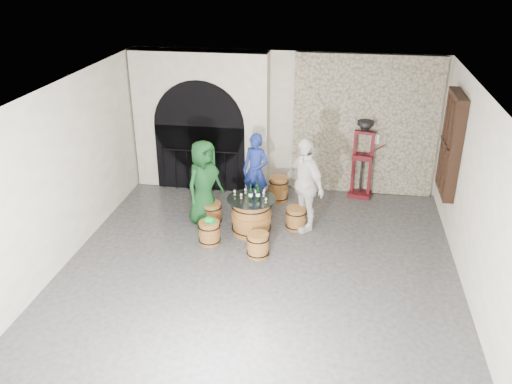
% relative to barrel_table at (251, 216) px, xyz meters
% --- Properties ---
extents(ground, '(8.00, 8.00, 0.00)m').
position_rel_barrel_table_xyz_m(ground, '(0.37, -1.57, -0.37)').
color(ground, '#2B2B2E').
rests_on(ground, ground).
extents(wall_back, '(8.00, 0.00, 8.00)m').
position_rel_barrel_table_xyz_m(wall_back, '(0.37, 2.43, 1.23)').
color(wall_back, beige).
rests_on(wall_back, ground).
extents(wall_front, '(8.00, 0.00, 8.00)m').
position_rel_barrel_table_xyz_m(wall_front, '(0.37, -5.57, 1.23)').
color(wall_front, beige).
rests_on(wall_front, ground).
extents(wall_left, '(0.00, 8.00, 8.00)m').
position_rel_barrel_table_xyz_m(wall_left, '(-3.13, -1.57, 1.23)').
color(wall_left, beige).
rests_on(wall_left, ground).
extents(wall_right, '(0.00, 8.00, 8.00)m').
position_rel_barrel_table_xyz_m(wall_right, '(3.87, -1.57, 1.23)').
color(wall_right, beige).
rests_on(wall_right, ground).
extents(ceiling, '(8.00, 8.00, 0.00)m').
position_rel_barrel_table_xyz_m(ceiling, '(0.37, -1.57, 2.83)').
color(ceiling, beige).
rests_on(ceiling, wall_back).
extents(stone_facing_panel, '(3.20, 0.12, 3.18)m').
position_rel_barrel_table_xyz_m(stone_facing_panel, '(2.17, 2.37, 1.23)').
color(stone_facing_panel, '#A39A82').
rests_on(stone_facing_panel, ground).
extents(arched_opening, '(3.10, 0.60, 3.19)m').
position_rel_barrel_table_xyz_m(arched_opening, '(-1.53, 2.17, 1.21)').
color(arched_opening, beige).
rests_on(arched_opening, ground).
extents(shuttered_window, '(0.23, 1.10, 2.00)m').
position_rel_barrel_table_xyz_m(shuttered_window, '(3.75, 0.83, 1.43)').
color(shuttered_window, black).
rests_on(shuttered_window, wall_right).
extents(barrel_table, '(0.97, 0.97, 0.75)m').
position_rel_barrel_table_xyz_m(barrel_table, '(0.00, 0.00, 0.00)').
color(barrel_table, brown).
rests_on(barrel_table, ground).
extents(barrel_stool_left, '(0.43, 0.43, 0.46)m').
position_rel_barrel_table_xyz_m(barrel_stool_left, '(-0.88, 0.26, -0.14)').
color(barrel_stool_left, brown).
rests_on(barrel_stool_left, ground).
extents(barrel_stool_far, '(0.43, 0.43, 0.46)m').
position_rel_barrel_table_xyz_m(barrel_stool_far, '(-0.09, 0.92, -0.14)').
color(barrel_stool_far, brown).
rests_on(barrel_stool_far, ground).
extents(barrel_stool_right, '(0.43, 0.43, 0.46)m').
position_rel_barrel_table_xyz_m(barrel_stool_right, '(0.86, 0.31, -0.14)').
color(barrel_stool_right, brown).
rests_on(barrel_stool_right, ground).
extents(barrel_stool_near_right, '(0.43, 0.43, 0.46)m').
position_rel_barrel_table_xyz_m(barrel_stool_near_right, '(0.27, -0.88, -0.14)').
color(barrel_stool_near_right, brown).
rests_on(barrel_stool_near_right, ground).
extents(barrel_stool_near_left, '(0.43, 0.43, 0.46)m').
position_rel_barrel_table_xyz_m(barrel_stool_near_left, '(-0.73, -0.56, -0.14)').
color(barrel_stool_near_left, brown).
rests_on(barrel_stool_near_left, ground).
extents(green_cap, '(0.24, 0.20, 0.11)m').
position_rel_barrel_table_xyz_m(green_cap, '(-0.72, -0.56, 0.13)').
color(green_cap, '#0D8F34').
rests_on(green_cap, barrel_stool_near_left).
extents(person_green, '(0.94, 1.04, 1.78)m').
position_rel_barrel_table_xyz_m(person_green, '(-1.03, 0.30, 0.52)').
color(person_green, '#103917').
rests_on(person_green, ground).
extents(person_blue, '(0.70, 0.56, 1.66)m').
position_rel_barrel_table_xyz_m(person_blue, '(-0.12, 1.24, 0.46)').
color(person_blue, navy).
rests_on(person_blue, ground).
extents(person_white, '(1.08, 1.17, 1.93)m').
position_rel_barrel_table_xyz_m(person_white, '(1.01, 0.37, 0.59)').
color(person_white, silver).
rests_on(person_white, ground).
extents(wine_bottle_left, '(0.08, 0.08, 0.32)m').
position_rel_barrel_table_xyz_m(wine_bottle_left, '(-0.01, -0.04, 0.51)').
color(wine_bottle_left, black).
rests_on(wine_bottle_left, barrel_table).
extents(wine_bottle_center, '(0.08, 0.08, 0.32)m').
position_rel_barrel_table_xyz_m(wine_bottle_center, '(0.13, -0.02, 0.51)').
color(wine_bottle_center, black).
rests_on(wine_bottle_center, barrel_table).
extents(wine_bottle_right, '(0.08, 0.08, 0.32)m').
position_rel_barrel_table_xyz_m(wine_bottle_right, '(0.08, 0.15, 0.51)').
color(wine_bottle_right, black).
rests_on(wine_bottle_right, barrel_table).
extents(tasting_glass_a, '(0.05, 0.05, 0.10)m').
position_rel_barrel_table_xyz_m(tasting_glass_a, '(-0.20, -0.03, 0.43)').
color(tasting_glass_a, '#AF5822').
rests_on(tasting_glass_a, barrel_table).
extents(tasting_glass_b, '(0.05, 0.05, 0.10)m').
position_rel_barrel_table_xyz_m(tasting_glass_b, '(0.22, 0.14, 0.43)').
color(tasting_glass_b, '#AF5822').
rests_on(tasting_glass_b, barrel_table).
extents(tasting_glass_c, '(0.05, 0.05, 0.10)m').
position_rel_barrel_table_xyz_m(tasting_glass_c, '(-0.16, 0.23, 0.43)').
color(tasting_glass_c, '#AF5822').
rests_on(tasting_glass_c, barrel_table).
extents(tasting_glass_d, '(0.05, 0.05, 0.10)m').
position_rel_barrel_table_xyz_m(tasting_glass_d, '(0.22, 0.25, 0.43)').
color(tasting_glass_d, '#AF5822').
rests_on(tasting_glass_d, barrel_table).
extents(tasting_glass_e, '(0.05, 0.05, 0.10)m').
position_rel_barrel_table_xyz_m(tasting_glass_e, '(0.31, -0.14, 0.43)').
color(tasting_glass_e, '#AF5822').
rests_on(tasting_glass_e, barrel_table).
extents(tasting_glass_f, '(0.05, 0.05, 0.10)m').
position_rel_barrel_table_xyz_m(tasting_glass_f, '(-0.36, 0.12, 0.43)').
color(tasting_glass_f, '#AF5822').
rests_on(tasting_glass_f, barrel_table).
extents(side_barrel, '(0.44, 0.44, 0.58)m').
position_rel_barrel_table_xyz_m(side_barrel, '(0.35, 1.56, -0.08)').
color(side_barrel, brown).
rests_on(side_barrel, ground).
extents(corking_press, '(0.75, 0.48, 1.79)m').
position_rel_barrel_table_xyz_m(corking_press, '(2.17, 2.13, 0.67)').
color(corking_press, '#500D16').
rests_on(corking_press, ground).
extents(control_box, '(0.18, 0.10, 0.22)m').
position_rel_barrel_table_xyz_m(control_box, '(2.42, 2.29, 0.98)').
color(control_box, silver).
rests_on(control_box, wall_back).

